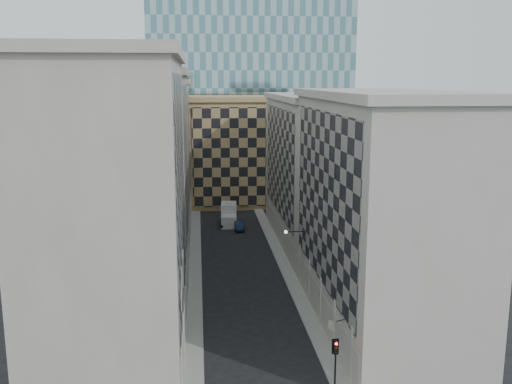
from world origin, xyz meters
TOP-DOWN VIEW (x-y plane):
  - sidewalk_west at (-5.25, 30.00)m, footprint 1.50×100.00m
  - sidewalk_east at (5.25, 30.00)m, footprint 1.50×100.00m
  - bldg_left_a at (-10.88, 11.00)m, footprint 10.80×22.80m
  - bldg_left_b at (-10.88, 33.00)m, footprint 10.80×22.80m
  - bldg_left_c at (-10.88, 55.00)m, footprint 10.80×22.80m
  - bldg_right_a at (10.88, 15.00)m, footprint 10.80×26.80m
  - bldg_right_b at (10.89, 42.00)m, footprint 10.80×28.80m
  - tan_block at (2.00, 67.90)m, footprint 16.80×14.80m
  - church_tower at (0.00, 82.00)m, footprint 7.20×7.20m
  - flagpoles_left at (-5.90, 6.00)m, footprint 0.10×6.33m
  - bracket_lamp at (4.38, 24.00)m, footprint 1.98×0.36m
  - traffic_light at (4.55, 3.50)m, footprint 0.49×0.42m
  - box_truck at (-0.20, 51.88)m, footprint 2.65×5.82m
  - dark_car at (1.10, 48.49)m, footprint 1.36×3.88m
  - shop_sign at (4.97, 6.37)m, footprint 1.21×0.62m

SIDE VIEW (x-z plane):
  - sidewalk_west at x=-5.25m, z-range 0.00..0.15m
  - sidewalk_east at x=5.25m, z-range 0.00..0.15m
  - dark_car at x=1.10m, z-range 0.00..1.28m
  - box_truck at x=-0.20m, z-range -0.20..2.92m
  - traffic_light at x=4.55m, z-range 1.00..4.91m
  - shop_sign at x=4.97m, z-range 3.47..4.20m
  - bracket_lamp at x=4.38m, z-range 6.02..6.38m
  - flagpoles_left at x=-5.90m, z-range 6.83..9.17m
  - tan_block at x=2.00m, z-range 0.04..18.84m
  - bldg_right_b at x=10.89m, z-range 0.00..19.70m
  - bldg_right_a at x=10.88m, z-range -0.03..20.67m
  - bldg_left_c at x=-10.88m, z-range -0.02..21.68m
  - bldg_left_b at x=-10.88m, z-range -0.03..22.67m
  - bldg_left_a at x=-10.88m, z-range -0.03..23.67m
  - church_tower at x=0.00m, z-range 1.20..52.70m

